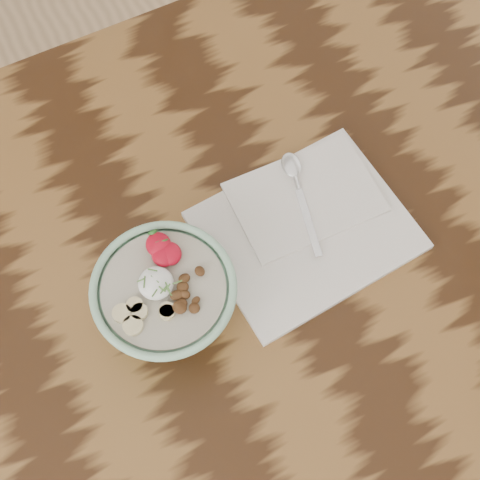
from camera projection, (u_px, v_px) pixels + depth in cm
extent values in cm
cube|color=black|center=(145.00, 282.00, 98.00)|extent=(160.00, 90.00, 4.00)
cylinder|color=#4C2D19|center=(381.00, 79.00, 158.88)|extent=(7.00, 7.00, 71.00)
cylinder|color=#8FC09F|center=(170.00, 312.00, 93.42)|extent=(8.31, 8.31, 1.19)
torus|color=#8FC09F|center=(163.00, 288.00, 84.56)|extent=(18.89, 18.89, 1.09)
cylinder|color=beige|center=(164.00, 290.00, 85.11)|extent=(16.02, 16.02, 0.99)
ellipsoid|color=white|center=(156.00, 283.00, 84.03)|extent=(4.51, 4.51, 2.48)
ellipsoid|color=#AF081C|center=(163.00, 255.00, 85.62)|extent=(3.03, 3.34, 1.67)
cone|color=#286623|center=(159.00, 245.00, 85.84)|extent=(1.40, 1.03, 1.52)
ellipsoid|color=#AF081C|center=(159.00, 245.00, 86.13)|extent=(3.30, 3.63, 1.82)
cone|color=#286623|center=(154.00, 235.00, 86.39)|extent=(1.40, 1.03, 1.52)
ellipsoid|color=#AF081C|center=(170.00, 254.00, 85.70)|extent=(3.05, 3.35, 1.68)
cone|color=#286623|center=(165.00, 244.00, 85.93)|extent=(1.40, 1.03, 1.52)
cylinder|color=#CFBD88|center=(167.00, 310.00, 83.07)|extent=(2.02, 2.02, 0.70)
cylinder|color=#CFBD88|center=(133.00, 326.00, 82.26)|extent=(2.56, 2.56, 0.70)
cylinder|color=#CFBD88|center=(135.00, 305.00, 83.33)|extent=(2.09, 2.09, 0.70)
cylinder|color=#CFBD88|center=(167.00, 313.00, 82.95)|extent=(1.98, 1.98, 0.70)
cylinder|color=#CFBD88|center=(122.00, 313.00, 82.90)|extent=(2.47, 2.47, 0.70)
cylinder|color=#CFBD88|center=(139.00, 312.00, 82.99)|extent=(2.16, 2.16, 0.70)
ellipsoid|color=#512F18|center=(200.00, 271.00, 85.06)|extent=(1.45, 1.65, 0.78)
ellipsoid|color=#512F18|center=(196.00, 300.00, 83.54)|extent=(1.50, 1.29, 0.82)
ellipsoid|color=#512F18|center=(182.00, 304.00, 83.30)|extent=(1.78, 1.70, 0.92)
ellipsoid|color=#512F18|center=(194.00, 308.00, 83.07)|extent=(1.72, 1.73, 1.14)
ellipsoid|color=#512F18|center=(180.00, 307.00, 82.93)|extent=(2.42, 2.50, 1.08)
ellipsoid|color=#512F18|center=(185.00, 294.00, 83.79)|extent=(1.90, 1.89, 1.11)
ellipsoid|color=#512F18|center=(183.00, 287.00, 84.14)|extent=(2.10, 2.12, 0.89)
ellipsoid|color=#512F18|center=(177.00, 295.00, 83.62)|extent=(2.04, 1.69, 0.97)
ellipsoid|color=#512F18|center=(184.00, 278.00, 84.62)|extent=(1.70, 1.42, 1.02)
cylinder|color=#4B7832|center=(163.00, 290.00, 82.46)|extent=(1.17, 0.69, 0.22)
cylinder|color=#4B7832|center=(155.00, 293.00, 82.30)|extent=(1.05, 0.76, 0.22)
cylinder|color=#4B7832|center=(168.00, 287.00, 82.63)|extent=(0.20, 1.33, 0.23)
cylinder|color=#4B7832|center=(177.00, 282.00, 82.87)|extent=(1.30, 0.32, 0.22)
cylinder|color=#4B7832|center=(141.00, 280.00, 82.99)|extent=(1.10, 0.21, 0.22)
cylinder|color=#4B7832|center=(155.00, 279.00, 83.03)|extent=(0.67, 1.36, 0.23)
cylinder|color=#4B7832|center=(144.00, 282.00, 82.89)|extent=(0.90, 1.46, 0.23)
cylinder|color=#4B7832|center=(162.00, 289.00, 82.50)|extent=(0.60, 1.08, 0.22)
cylinder|color=#4B7832|center=(169.00, 291.00, 82.40)|extent=(0.34, 1.41, 0.23)
cylinder|color=#4B7832|center=(153.00, 270.00, 83.54)|extent=(1.08, 0.93, 0.22)
cylinder|color=#4B7832|center=(167.00, 287.00, 82.59)|extent=(1.12, 0.71, 0.22)
cube|color=silver|center=(306.00, 230.00, 98.57)|extent=(30.60, 25.40, 1.12)
cube|color=silver|center=(305.00, 197.00, 99.79)|extent=(21.76, 15.30, 0.67)
cube|color=silver|center=(309.00, 222.00, 97.54)|extent=(3.64, 11.06, 0.34)
cylinder|color=silver|center=(296.00, 181.00, 100.16)|extent=(1.34, 2.98, 0.68)
ellipsoid|color=silver|center=(291.00, 165.00, 101.15)|extent=(3.92, 5.01, 0.92)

